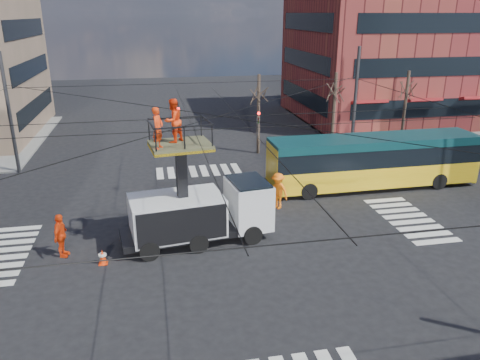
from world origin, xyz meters
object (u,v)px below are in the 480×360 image
Objects in this scene: worker_ground at (61,236)px; utility_truck at (199,198)px; traffic_cone at (103,257)px; flagger at (278,191)px; city_bus at (373,160)px.

utility_truck is at bearing -74.58° from worker_ground.
traffic_cone is 10.10m from flagger.
city_bus is at bearing 69.94° from flagger.
city_bus is 19.37× the size of traffic_cone.
utility_truck reaches higher than worker_ground.
city_bus is 6.33× the size of flagger.
city_bus reaches higher than traffic_cone.
utility_truck is 5.64m from flagger.
city_bus is at bearing -60.61° from worker_ground.
flagger reaches higher than traffic_cone.
traffic_cone is at bearing -157.64° from city_bus.
utility_truck is 3.60× the size of worker_ground.
city_bus is 18.34m from worker_ground.
worker_ground is at bearing 176.21° from utility_truck.
utility_truck is 6.32m from worker_ground.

